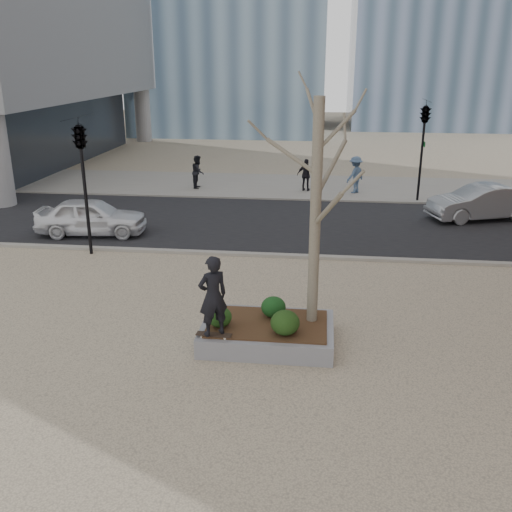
# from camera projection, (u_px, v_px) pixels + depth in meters

# --- Properties ---
(ground) EXTENTS (120.00, 120.00, 0.00)m
(ground) POSITION_uv_depth(u_px,v_px,m) (225.00, 340.00, 13.28)
(ground) COLOR tan
(ground) RESTS_ON ground
(street) EXTENTS (60.00, 8.00, 0.02)m
(street) POSITION_uv_depth(u_px,v_px,m) (267.00, 223.00, 22.66)
(street) COLOR black
(street) RESTS_ON ground
(far_sidewalk) EXTENTS (60.00, 6.00, 0.02)m
(far_sidewalk) POSITION_uv_depth(u_px,v_px,m) (281.00, 186.00, 29.22)
(far_sidewalk) COLOR gray
(far_sidewalk) RESTS_ON ground
(planter) EXTENTS (3.00, 2.00, 0.45)m
(planter) POSITION_uv_depth(u_px,v_px,m) (267.00, 333.00, 13.10)
(planter) COLOR gray
(planter) RESTS_ON ground
(planter_mulch) EXTENTS (2.70, 1.70, 0.04)m
(planter_mulch) POSITION_uv_depth(u_px,v_px,m) (267.00, 324.00, 13.02)
(planter_mulch) COLOR #382314
(planter_mulch) RESTS_ON planter
(sycamore_tree) EXTENTS (2.80, 2.80, 6.60)m
(sycamore_tree) POSITION_uv_depth(u_px,v_px,m) (317.00, 179.00, 12.10)
(sycamore_tree) COLOR gray
(sycamore_tree) RESTS_ON planter_mulch
(shrub_left) EXTENTS (0.54, 0.54, 0.46)m
(shrub_left) POSITION_uv_depth(u_px,v_px,m) (220.00, 317.00, 12.78)
(shrub_left) COLOR #153E14
(shrub_left) RESTS_ON planter_mulch
(shrub_middle) EXTENTS (0.58, 0.58, 0.49)m
(shrub_middle) POSITION_uv_depth(u_px,v_px,m) (273.00, 307.00, 13.25)
(shrub_middle) COLOR #123A16
(shrub_middle) RESTS_ON planter_mulch
(shrub_right) EXTENTS (0.64, 0.64, 0.55)m
(shrub_right) POSITION_uv_depth(u_px,v_px,m) (285.00, 323.00, 12.41)
(shrub_right) COLOR #173711
(shrub_right) RESTS_ON planter_mulch
(skateboard) EXTENTS (0.79, 0.25, 0.08)m
(skateboard) POSITION_uv_depth(u_px,v_px,m) (214.00, 336.00, 12.42)
(skateboard) COLOR black
(skateboard) RESTS_ON planter
(skateboarder) EXTENTS (0.79, 0.72, 1.80)m
(skateboarder) POSITION_uv_depth(u_px,v_px,m) (213.00, 296.00, 12.12)
(skateboarder) COLOR black
(skateboarder) RESTS_ON skateboard
(police_car) EXTENTS (4.13, 2.01, 1.36)m
(police_car) POSITION_uv_depth(u_px,v_px,m) (91.00, 216.00, 20.97)
(police_car) COLOR white
(police_car) RESTS_ON street
(car_silver) EXTENTS (4.47, 2.70, 1.39)m
(car_silver) POSITION_uv_depth(u_px,v_px,m) (481.00, 202.00, 22.94)
(car_silver) COLOR #919499
(car_silver) RESTS_ON street
(pedestrian_a) EXTENTS (0.64, 0.81, 1.63)m
(pedestrian_a) POSITION_uv_depth(u_px,v_px,m) (198.00, 172.00, 28.48)
(pedestrian_a) COLOR black
(pedestrian_a) RESTS_ON far_sidewalk
(pedestrian_b) EXTENTS (1.24, 1.29, 1.76)m
(pedestrian_b) POSITION_uv_depth(u_px,v_px,m) (355.00, 175.00, 27.42)
(pedestrian_b) COLOR #445B7B
(pedestrian_b) RESTS_ON far_sidewalk
(pedestrian_c) EXTENTS (0.97, 0.56, 1.56)m
(pedestrian_c) POSITION_uv_depth(u_px,v_px,m) (306.00, 175.00, 27.86)
(pedestrian_c) COLOR black
(pedestrian_c) RESTS_ON far_sidewalk
(traffic_light_near) EXTENTS (0.60, 2.48, 4.50)m
(traffic_light_near) POSITION_uv_depth(u_px,v_px,m) (85.00, 188.00, 18.41)
(traffic_light_near) COLOR black
(traffic_light_near) RESTS_ON ground
(traffic_light_far) EXTENTS (0.60, 2.48, 4.50)m
(traffic_light_far) POSITION_uv_depth(u_px,v_px,m) (422.00, 152.00, 25.52)
(traffic_light_far) COLOR black
(traffic_light_far) RESTS_ON ground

